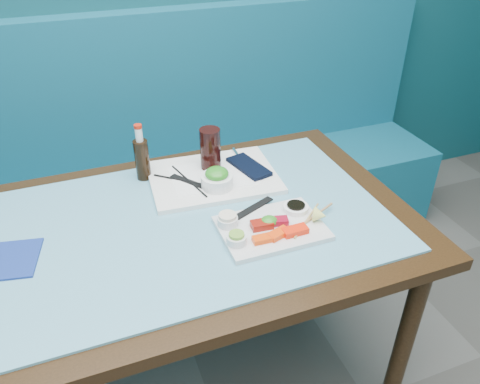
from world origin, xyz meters
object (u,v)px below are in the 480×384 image
object	(u,v)px
cola_glass	(210,149)
serving_tray	(213,177)
blue_napkin	(8,260)
booth_bench	(148,188)
cola_bottle_body	(142,160)
seaweed_bowl	(217,181)
sashimi_plate	(272,228)
dining_table	(191,243)

from	to	relation	value
cola_glass	serving_tray	bearing A→B (deg)	-100.30
cola_glass	blue_napkin	xyz separation A→B (m)	(-0.68, -0.26, -0.09)
blue_napkin	booth_bench	bearing A→B (deg)	58.35
booth_bench	cola_bottle_body	distance (m)	0.71
booth_bench	serving_tray	xyz separation A→B (m)	(0.15, -0.63, 0.39)
serving_tray	seaweed_bowl	bearing A→B (deg)	-93.39
sashimi_plate	cola_glass	size ratio (longest dim) A/B	2.05
cola_bottle_body	serving_tray	bearing A→B (deg)	-23.28
dining_table	cola_glass	size ratio (longest dim) A/B	9.29
sashimi_plate	seaweed_bowl	xyz separation A→B (m)	(-0.08, 0.27, 0.03)
cola_bottle_body	blue_napkin	bearing A→B (deg)	-145.33
dining_table	cola_bottle_body	distance (m)	0.35
booth_bench	blue_napkin	world-z (taller)	booth_bench
seaweed_bowl	cola_bottle_body	xyz separation A→B (m)	(-0.22, 0.17, 0.03)
dining_table	sashimi_plate	bearing A→B (deg)	-31.86
blue_napkin	sashimi_plate	bearing A→B (deg)	-10.35
serving_tray	cola_glass	distance (m)	0.10
booth_bench	seaweed_bowl	distance (m)	0.84
cola_bottle_body	booth_bench	bearing A→B (deg)	81.70
seaweed_bowl	blue_napkin	xyz separation A→B (m)	(-0.66, -0.13, -0.03)
cola_bottle_body	cola_glass	bearing A→B (deg)	-10.10
dining_table	blue_napkin	size ratio (longest dim) A/B	8.56
dining_table	serving_tray	world-z (taller)	serving_tray
booth_bench	dining_table	world-z (taller)	booth_bench
sashimi_plate	blue_napkin	world-z (taller)	sashimi_plate
dining_table	cola_glass	xyz separation A→B (m)	(0.16, 0.26, 0.18)
booth_bench	serving_tray	bearing A→B (deg)	-76.94
serving_tray	dining_table	bearing A→B (deg)	-121.31
serving_tray	blue_napkin	world-z (taller)	serving_tray
dining_table	seaweed_bowl	xyz separation A→B (m)	(0.14, 0.13, 0.13)
booth_bench	cola_bottle_body	bearing A→B (deg)	-98.30
sashimi_plate	blue_napkin	bearing A→B (deg)	169.98
serving_tray	sashimi_plate	bearing A→B (deg)	-73.90
cola_bottle_body	seaweed_bowl	bearing A→B (deg)	-38.62
cola_glass	dining_table	bearing A→B (deg)	-121.03
sashimi_plate	cola_glass	distance (m)	0.41
dining_table	cola_glass	world-z (taller)	cola_glass
dining_table	cola_glass	bearing A→B (deg)	58.97
serving_tray	blue_napkin	distance (m)	0.70
sashimi_plate	cola_glass	xyz separation A→B (m)	(-0.06, 0.40, 0.08)
dining_table	seaweed_bowl	world-z (taller)	seaweed_bowl
booth_bench	blue_napkin	bearing A→B (deg)	-121.65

